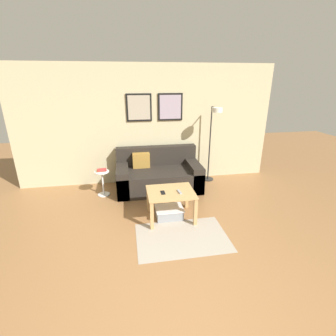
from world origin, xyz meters
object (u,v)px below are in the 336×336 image
Objects in this scene: storage_bin at (169,212)px; remote_control at (179,192)px; book_stack at (101,171)px; side_table at (103,181)px; floor_lamp at (213,132)px; cell_phone at (163,193)px; coffee_table at (171,197)px; couch at (158,175)px.

remote_control reaches higher than storage_bin.
side_table is at bearing 88.18° from book_stack.
floor_lamp is 7.85× the size of book_stack.
side_table is 0.23m from book_stack.
storage_bin is 2.06m from floor_lamp.
cell_phone is (-0.11, -0.03, 0.40)m from storage_bin.
storage_bin is 1.64m from book_stack.
coffee_table is 0.30m from storage_bin.
cell_phone is at bearing -169.46° from coffee_table.
couch is 1.50m from floor_lamp.
couch is 3.40× the size of side_table.
couch is 11.64× the size of remote_control.
couch is 1.03× the size of floor_lamp.
book_stack is at bearing -174.01° from floor_lamp.
side_table is at bearing -174.50° from floor_lamp.
couch is 1.23m from storage_bin.
book_stack reaches higher than side_table.
remote_control is at bearing -21.90° from coffee_table.
coffee_table is 1.91m from floor_lamp.
coffee_table is 1.66× the size of storage_bin.
couch is 1.19m from book_stack.
cell_phone reaches higher than coffee_table.
couch is 12.47× the size of cell_phone.
floor_lamp is at bearing 44.84° from remote_control.
storage_bin is (-0.02, 0.01, -0.30)m from coffee_table.
book_stack reaches higher than coffee_table.
book_stack reaches higher than cell_phone.
floor_lamp reaches higher than book_stack.
floor_lamp is 2.45m from book_stack.
book_stack is 1.73m from remote_control.
coffee_table is 3.61× the size of book_stack.
side_table is 2.38× the size of book_stack.
book_stack reaches higher than storage_bin.
side_table is (-1.20, 1.08, -0.08)m from coffee_table.
remote_control is (1.33, -1.11, -0.04)m from book_stack.
floor_lamp is 3.30× the size of side_table.
storage_bin is at bearing 160.53° from coffee_table.
coffee_table is 1.61m from side_table.
coffee_table is 5.56× the size of cell_phone.
coffee_table is 0.17m from cell_phone.
floor_lamp is at bearing 48.28° from coffee_table.
couch is 3.74× the size of storage_bin.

